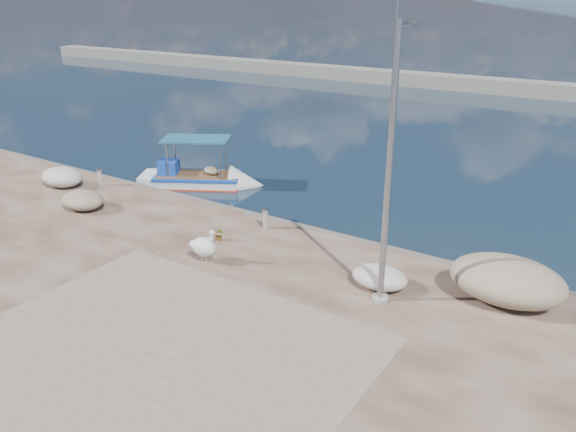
# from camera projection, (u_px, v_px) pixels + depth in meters

# --- Properties ---
(ground) EXTENTS (1400.00, 1400.00, 0.00)m
(ground) POSITION_uv_depth(u_px,v_px,m) (213.00, 301.00, 15.64)
(ground) COLOR #162635
(ground) RESTS_ON ground
(quay) EXTENTS (44.00, 22.00, 0.50)m
(quay) POSITION_uv_depth(u_px,v_px,m) (11.00, 423.00, 10.89)
(quay) COLOR #462C1E
(quay) RESTS_ON ground
(quay_patch) EXTENTS (9.00, 7.00, 0.01)m
(quay_patch) POSITION_uv_depth(u_px,v_px,m) (159.00, 352.00, 12.61)
(quay_patch) COLOR gray
(quay_patch) RESTS_ON quay
(breakwater) EXTENTS (120.00, 2.20, 7.50)m
(breakwater) POSITION_uv_depth(u_px,v_px,m) (527.00, 88.00, 46.47)
(breakwater) COLOR gray
(breakwater) RESTS_ON ground
(boat_left) EXTENTS (5.38, 4.02, 2.51)m
(boat_left) POSITION_uv_depth(u_px,v_px,m) (197.00, 181.00, 24.99)
(boat_left) COLOR white
(boat_left) RESTS_ON ground
(pelican) EXTENTS (1.14, 0.71, 1.08)m
(pelican) POSITION_uv_depth(u_px,v_px,m) (204.00, 246.00, 16.63)
(pelican) COLOR tan
(pelican) RESTS_ON quay
(lamp_post) EXTENTS (0.44, 0.96, 7.00)m
(lamp_post) POSITION_uv_depth(u_px,v_px,m) (389.00, 180.00, 13.55)
(lamp_post) COLOR gray
(lamp_post) RESTS_ON quay
(bollard_near) EXTENTS (0.24, 0.24, 0.72)m
(bollard_near) POSITION_uv_depth(u_px,v_px,m) (265.00, 218.00, 19.07)
(bollard_near) COLOR gray
(bollard_near) RESTS_ON quay
(bollard_far) EXTENTS (0.24, 0.24, 0.72)m
(bollard_far) POSITION_uv_depth(u_px,v_px,m) (100.00, 176.00, 23.34)
(bollard_far) COLOR gray
(bollard_far) RESTS_ON quay
(potted_plant) EXTENTS (0.46, 0.44, 0.41)m
(potted_plant) POSITION_uv_depth(u_px,v_px,m) (219.00, 234.00, 18.21)
(potted_plant) COLOR #33722D
(potted_plant) RESTS_ON quay
(net_pile_c) EXTENTS (2.96, 2.12, 1.16)m
(net_pile_c) POSITION_uv_depth(u_px,v_px,m) (507.00, 280.00, 14.53)
(net_pile_c) COLOR tan
(net_pile_c) RESTS_ON quay
(net_pile_b) EXTENTS (1.75, 1.36, 0.68)m
(net_pile_b) POSITION_uv_depth(u_px,v_px,m) (83.00, 200.00, 20.83)
(net_pile_b) COLOR tan
(net_pile_b) RESTS_ON quay
(net_pile_d) EXTENTS (1.56, 1.17, 0.59)m
(net_pile_d) POSITION_uv_depth(u_px,v_px,m) (380.00, 277.00, 15.30)
(net_pile_d) COLOR silver
(net_pile_d) RESTS_ON quay
(net_pile_a) EXTENTS (1.91, 1.39, 0.78)m
(net_pile_a) POSITION_uv_depth(u_px,v_px,m) (62.00, 177.00, 23.26)
(net_pile_a) COLOR silver
(net_pile_a) RESTS_ON quay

